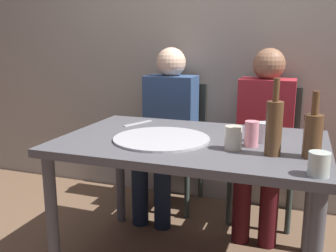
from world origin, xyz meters
TOP-DOWN VIEW (x-y plane):
  - back_wall at (0.00, 1.00)m, footprint 6.00×0.10m
  - dining_table at (0.00, 0.00)m, footprint 1.33×0.86m
  - pizza_tray at (-0.14, -0.06)m, footprint 0.49×0.49m
  - wine_bottle at (0.41, -0.15)m, footprint 0.07×0.07m
  - beer_bottle at (0.57, -0.13)m, footprint 0.08×0.08m
  - tumbler_near at (0.35, 0.06)m, footprint 0.08×0.08m
  - tumbler_far at (0.23, -0.12)m, footprint 0.08×0.08m
  - wine_glass at (0.59, -0.36)m, footprint 0.08×0.08m
  - soda_can at (0.30, -0.04)m, footprint 0.07×0.07m
  - table_knife at (-0.41, 0.24)m, footprint 0.10×0.21m
  - chair_left at (-0.38, 0.83)m, footprint 0.44×0.44m
  - chair_right at (0.30, 0.83)m, footprint 0.44×0.44m
  - guest_in_sweater at (-0.38, 0.68)m, footprint 0.36×0.56m
  - guest_in_beanie at (0.30, 0.68)m, footprint 0.36×0.56m

SIDE VIEW (x-z plane):
  - chair_left at x=-0.38m, z-range 0.06..0.96m
  - chair_right at x=0.30m, z-range 0.06..0.96m
  - dining_table at x=0.00m, z-range 0.28..1.00m
  - guest_in_sweater at x=-0.38m, z-range 0.06..1.23m
  - guest_in_beanie at x=0.30m, z-range 0.06..1.23m
  - table_knife at x=-0.41m, z-range 0.72..0.73m
  - pizza_tray at x=-0.14m, z-range 0.72..0.74m
  - wine_glass at x=0.59m, z-range 0.72..0.82m
  - tumbler_near at x=0.35m, z-range 0.72..0.82m
  - tumbler_far at x=0.23m, z-range 0.72..0.83m
  - soda_can at x=0.30m, z-range 0.72..0.85m
  - beer_bottle at x=0.57m, z-range 0.69..0.97m
  - wine_bottle at x=0.41m, z-range 0.68..1.02m
  - back_wall at x=0.00m, z-range 0.00..2.60m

